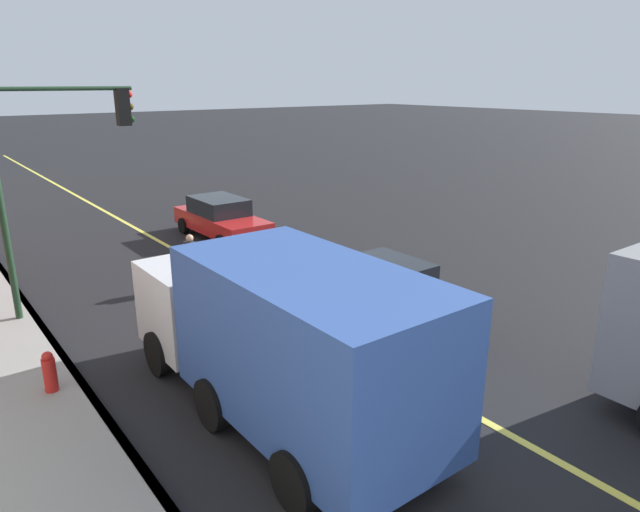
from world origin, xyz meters
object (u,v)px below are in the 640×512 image
(truck_blue, at_px, (283,334))
(fire_hydrant, at_px, (50,375))
(traffic_light_mast, at_px, (52,157))
(car_maroon, at_px, (386,289))
(pedestrian_with_backpack, at_px, (192,257))
(car_red, at_px, (221,218))

(truck_blue, xyz_separation_m, fire_hydrant, (3.09, 3.10, -1.10))
(truck_blue, relative_size, traffic_light_mast, 1.20)
(car_maroon, distance_m, truck_blue, 5.04)
(fire_hydrant, bearing_deg, pedestrian_with_backpack, -50.16)
(pedestrian_with_backpack, bearing_deg, traffic_light_mast, 86.10)
(truck_blue, height_order, traffic_light_mast, traffic_light_mast)
(car_maroon, height_order, car_red, car_red)
(pedestrian_with_backpack, bearing_deg, car_maroon, -148.76)
(truck_blue, xyz_separation_m, traffic_light_mast, (7.20, 1.67, 2.36))
(car_red, height_order, truck_blue, truck_blue)
(car_maroon, relative_size, truck_blue, 0.60)
(car_maroon, relative_size, fire_hydrant, 4.41)
(pedestrian_with_backpack, relative_size, fire_hydrant, 1.67)
(truck_blue, bearing_deg, pedestrian_with_backpack, -12.56)
(pedestrian_with_backpack, relative_size, traffic_light_mast, 0.27)
(car_red, height_order, pedestrian_with_backpack, pedestrian_with_backpack)
(car_maroon, bearing_deg, car_red, -1.64)
(car_red, bearing_deg, car_maroon, 178.36)
(truck_blue, distance_m, traffic_light_mast, 7.76)
(car_red, distance_m, traffic_light_mast, 8.24)
(truck_blue, bearing_deg, traffic_light_mast, 13.06)
(truck_blue, height_order, pedestrian_with_backpack, truck_blue)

